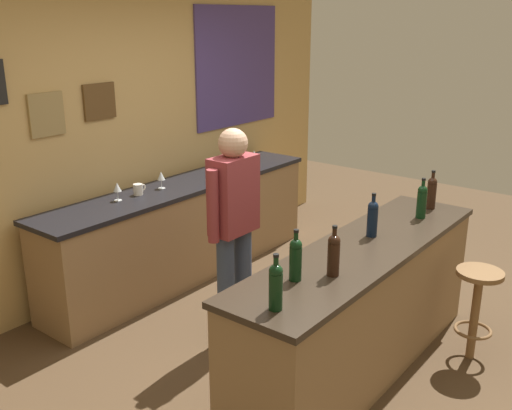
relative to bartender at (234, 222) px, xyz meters
The scene contains 17 objects.
ground_plane 1.10m from the bartender, 71.03° to the right, with size 10.00×10.00×0.00m, color #4C3823.
back_wall 1.57m from the bartender, 81.49° to the left, with size 6.00×0.09×2.80m.
bar_counter 1.08m from the bartender, 78.75° to the right, with size 2.44×0.60×0.92m.
side_counter 1.34m from the bartender, 61.86° to the left, with size 3.02×0.56×0.90m.
bartender is the anchor object (origin of this frame).
bar_stool 1.80m from the bartender, 61.58° to the right, with size 0.32×0.32×0.68m.
wine_bottle_a 1.32m from the bartender, 130.53° to the right, with size 0.07×0.07×0.31m.
wine_bottle_b 1.02m from the bartender, 119.79° to the right, with size 0.07×0.07×0.31m.
wine_bottle_c 1.07m from the bartender, 107.31° to the right, with size 0.07×0.07×0.31m.
wine_bottle_d 0.99m from the bartender, 66.40° to the right, with size 0.07×0.07×0.31m.
wine_bottle_e 1.40m from the bartender, 46.26° to the right, with size 0.07×0.07×0.31m.
wine_bottle_f 1.57m from the bartender, 38.55° to the right, with size 0.07×0.07×0.31m.
wine_glass_a 1.16m from the bartender, 95.73° to the left, with size 0.07×0.07×0.16m.
wine_glass_b 1.19m from the bartender, 72.72° to the left, with size 0.07×0.07×0.16m.
wine_glass_c 1.47m from the bartender, 45.18° to the left, with size 0.07×0.07×0.16m.
wine_glass_d 1.83m from the bartender, 33.74° to the left, with size 0.07×0.07×0.16m.
coffee_mug 1.16m from the bartender, 84.93° to the left, with size 0.12×0.08×0.09m.
Camera 1 is at (-3.22, -2.03, 2.35)m, focal length 40.93 mm.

